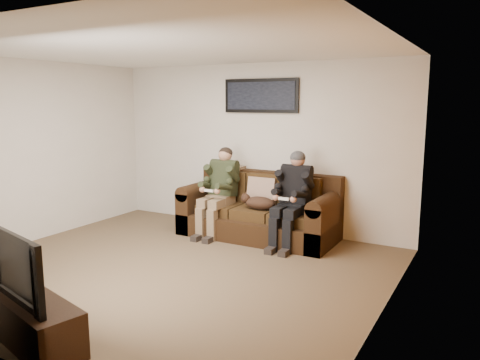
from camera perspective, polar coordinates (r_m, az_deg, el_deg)
The scene contains 15 objects.
floor at distance 5.83m, azimuth -8.44°, elevation -10.74°, with size 5.00×5.00×0.00m, color brown.
ceiling at distance 5.51m, azimuth -9.12°, elevation 15.56°, with size 5.00×5.00×0.00m, color silver.
wall_back at distance 7.42m, azimuth 1.97°, elevation 4.03°, with size 5.00×5.00×0.00m, color beige.
wall_left at distance 7.32m, azimuth -24.45°, elevation 3.11°, with size 4.50×4.50×0.00m, color beige.
wall_right at distance 4.46m, azimuth 17.52°, elevation -0.09°, with size 4.50×4.50×0.00m, color beige.
accent_wall_right at distance 4.46m, azimuth 17.39°, elevation -0.08°, with size 4.50×4.50×0.00m, color #BE6613.
sofa at distance 7.07m, azimuth 2.50°, elevation -3.99°, with size 2.32×1.00×0.95m.
throw_pillow at distance 7.04m, azimuth 2.68°, elevation -1.41°, with size 0.44×0.13×0.42m, color #A17E69.
throw_blanket at distance 7.54m, azimuth -1.25°, elevation 1.44°, with size 0.47×0.23×0.08m, color tan.
person_left at distance 7.11m, azimuth -2.49°, elevation -0.71°, with size 0.51×0.87×1.32m.
person_right at distance 6.57m, azimuth 6.43°, elevation -1.57°, with size 0.51×0.86×1.33m.
cat at distance 6.79m, azimuth 2.29°, elevation -2.77°, with size 0.66×0.26×0.24m.
framed_poster at distance 7.31m, azimuth 2.55°, elevation 10.23°, with size 1.25×0.05×0.52m.
tv_stand at distance 4.48m, azimuth -24.13°, elevation -15.27°, with size 1.23×0.40×0.39m, color black.
television at distance 4.31m, azimuth -24.58°, elevation -9.37°, with size 1.02×0.13×0.58m, color black.
Camera 1 is at (3.37, -4.32, 2.01)m, focal length 35.00 mm.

